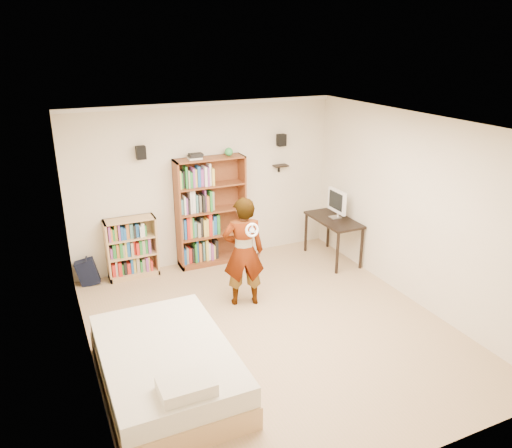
% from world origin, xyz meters
% --- Properties ---
extents(ground, '(4.50, 5.00, 0.01)m').
position_xyz_m(ground, '(0.00, 0.00, 0.00)').
color(ground, tan).
rests_on(ground, ground).
extents(room_shell, '(4.52, 5.02, 2.71)m').
position_xyz_m(room_shell, '(0.00, 0.00, 1.76)').
color(room_shell, beige).
rests_on(room_shell, ground).
extents(crown_molding, '(4.50, 5.00, 0.06)m').
position_xyz_m(crown_molding, '(0.00, 0.00, 2.67)').
color(crown_molding, silver).
rests_on(crown_molding, room_shell).
extents(speaker_left, '(0.14, 0.12, 0.20)m').
position_xyz_m(speaker_left, '(-1.05, 2.40, 2.00)').
color(speaker_left, black).
rests_on(speaker_left, room_shell).
extents(speaker_right, '(0.14, 0.12, 0.20)m').
position_xyz_m(speaker_right, '(1.35, 2.40, 2.00)').
color(speaker_right, black).
rests_on(speaker_right, room_shell).
extents(wall_shelf, '(0.25, 0.16, 0.02)m').
position_xyz_m(wall_shelf, '(1.35, 2.41, 1.55)').
color(wall_shelf, black).
rests_on(wall_shelf, room_shell).
extents(tall_bookshelf, '(1.16, 0.34, 1.83)m').
position_xyz_m(tall_bookshelf, '(0.02, 2.33, 0.92)').
color(tall_bookshelf, brown).
rests_on(tall_bookshelf, ground).
extents(low_bookshelf, '(0.79, 0.30, 0.99)m').
position_xyz_m(low_bookshelf, '(-1.33, 2.35, 0.49)').
color(low_bookshelf, tan).
rests_on(low_bookshelf, ground).
extents(computer_desk, '(0.55, 1.10, 0.75)m').
position_xyz_m(computer_desk, '(1.95, 1.58, 0.38)').
color(computer_desk, black).
rests_on(computer_desk, ground).
extents(imac, '(0.12, 0.49, 0.49)m').
position_xyz_m(imac, '(2.00, 1.62, 1.00)').
color(imac, white).
rests_on(imac, computer_desk).
extents(daybed, '(1.36, 2.09, 0.62)m').
position_xyz_m(daybed, '(-1.55, -0.55, 0.31)').
color(daybed, beige).
rests_on(daybed, ground).
extents(person, '(0.67, 0.53, 1.61)m').
position_xyz_m(person, '(-0.04, 0.81, 0.81)').
color(person, black).
rests_on(person, ground).
extents(wii_wheel, '(0.19, 0.07, 0.20)m').
position_xyz_m(wii_wheel, '(-0.04, 0.51, 1.24)').
color(wii_wheel, white).
rests_on(wii_wheel, person).
extents(navy_bag, '(0.35, 0.26, 0.43)m').
position_xyz_m(navy_bag, '(-2.04, 2.35, 0.22)').
color(navy_bag, black).
rests_on(navy_bag, ground).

